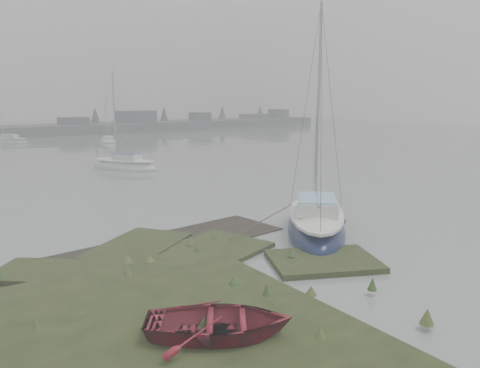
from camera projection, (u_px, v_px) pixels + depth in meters
name	position (u px, v px, depth m)	size (l,w,h in m)	color
ground	(61.00, 162.00, 39.85)	(160.00, 160.00, 0.00)	slate
far_shoreline	(172.00, 124.00, 80.53)	(60.00, 8.00, 4.15)	#4C4F51
sailboat_main	(316.00, 225.00, 19.27)	(6.47, 6.82, 10.00)	black
sailboat_white	(125.00, 166.00, 36.24)	(4.71, 5.81, 8.07)	silver
sailboat_far_b	(108.00, 144.00, 53.18)	(3.00, 5.41, 7.27)	silver
sailboat_far_c	(9.00, 141.00, 56.32)	(4.70, 4.62, 7.00)	#B4BABD
dinghy	(219.00, 322.00, 10.46)	(2.36, 3.31, 0.69)	maroon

